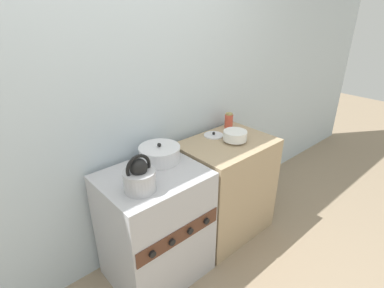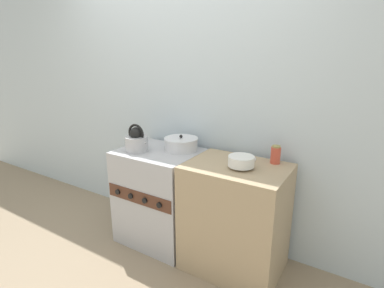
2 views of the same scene
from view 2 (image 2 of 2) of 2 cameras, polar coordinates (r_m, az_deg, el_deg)
name	(u,v)px [view 2 (image 2 of 2)]	position (r m, az deg, el deg)	size (l,w,h in m)	color
ground_plane	(142,253)	(2.74, -9.56, -19.82)	(12.00, 12.00, 0.00)	gray
wall_back	(180,98)	(2.72, -2.21, 8.82)	(7.00, 0.06, 2.50)	silver
stove	(160,196)	(2.70, -6.15, -9.81)	(0.67, 0.57, 0.84)	#B2B2B7
counter	(235,218)	(2.37, 8.15, -13.78)	(0.73, 0.54, 0.85)	tan
kettle	(137,141)	(2.54, -10.50, 0.55)	(0.23, 0.19, 0.23)	#B2B2B7
cooking_pot	(181,144)	(2.54, -2.10, 0.01)	(0.29, 0.29, 0.13)	silver
enamel_bowl	(241,161)	(2.13, 9.36, -3.27)	(0.19, 0.19, 0.09)	white
storage_jar	(276,155)	(2.27, 15.64, -1.97)	(0.07, 0.07, 0.13)	#CC4C38
loose_pot_lid	(245,159)	(2.32, 10.12, -2.74)	(0.16, 0.16, 0.03)	silver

